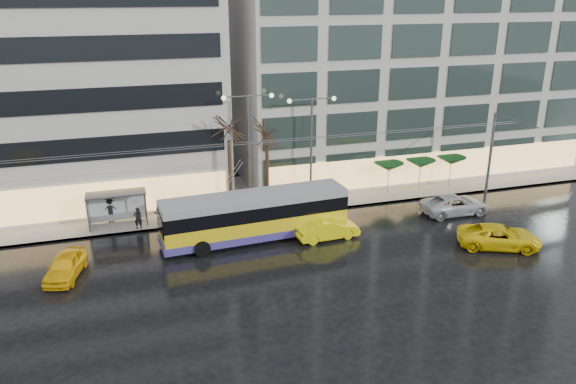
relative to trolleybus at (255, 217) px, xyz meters
name	(u,v)px	position (x,y,z in m)	size (l,w,h in m)	color
ground	(261,277)	(-1.06, -5.46, -1.62)	(140.00, 140.00, 0.00)	black
sidewalk	(242,196)	(0.94, 8.54, -1.55)	(80.00, 10.00, 0.15)	gray
kerb	(256,218)	(0.94, 3.59, -1.55)	(80.00, 0.10, 0.15)	slate
building_right	(405,33)	(17.94, 13.54, 11.03)	(32.00, 14.00, 25.00)	#BBB9B3
trolleybus	(255,217)	(0.00, 0.00, 0.00)	(13.08, 5.27, 6.00)	gold
catenary	(245,171)	(-0.06, 2.48, 2.63)	(42.24, 5.12, 7.00)	#595B60
bus_shelter	(111,202)	(-9.44, 5.23, 0.34)	(4.20, 1.60, 2.51)	#595B60
street_lamp_near	(249,137)	(0.94, 5.34, 4.37)	(3.96, 0.36, 9.03)	#595B60
street_lamp_far	(311,135)	(5.94, 5.34, 4.09)	(3.96, 0.36, 8.53)	#595B60
tree_a	(228,123)	(-0.56, 5.54, 5.46)	(3.20, 3.20, 8.40)	black
tree_b	(267,129)	(2.44, 5.74, 4.77)	(3.20, 3.20, 7.70)	black
parasol_a	(389,167)	(12.94, 5.54, 0.82)	(2.50, 2.50, 2.65)	#595B60
parasol_b	(421,164)	(15.94, 5.54, 0.82)	(2.50, 2.50, 2.65)	#595B60
parasol_c	(451,161)	(18.94, 5.54, 0.82)	(2.50, 2.50, 2.65)	#595B60
taxi_a	(65,266)	(-12.29, -1.90, -0.90)	(1.71, 4.24, 1.45)	yellow
taxi_b	(327,229)	(4.80, -1.40, -0.89)	(1.56, 4.49, 1.48)	#FFFA0D
taxi_c	(499,237)	(15.38, -6.12, -0.87)	(2.51, 5.45, 1.51)	yellow
sedan_silver	(455,205)	(15.92, 0.03, -0.89)	(2.45, 5.32, 1.48)	silver
pedestrian_a	(137,210)	(-7.70, 3.94, -0.02)	(1.13, 1.14, 2.19)	black
pedestrian_b	(159,212)	(-6.16, 4.48, -0.60)	(1.07, 1.01, 1.74)	black
pedestrian_c	(110,207)	(-9.56, 5.87, -0.34)	(1.24, 0.83, 2.11)	black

